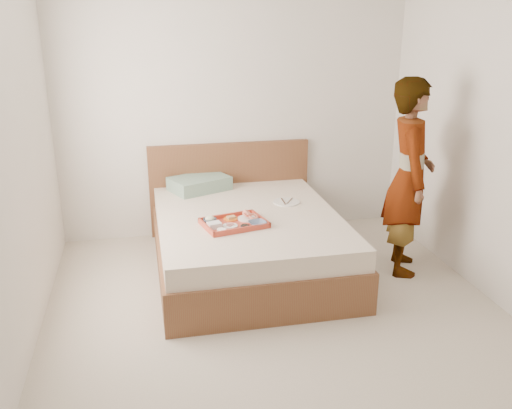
{
  "coord_description": "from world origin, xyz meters",
  "views": [
    {
      "loc": [
        -0.94,
        -3.44,
        2.19
      ],
      "look_at": [
        -0.01,
        0.9,
        0.65
      ],
      "focal_mm": 38.75,
      "sensor_mm": 36.0,
      "label": 1
    }
  ],
  "objects_px": {
    "bed": "(248,242)",
    "person": "(409,178)",
    "tray": "(234,223)",
    "dinner_plate": "(286,202)"
  },
  "relations": [
    {
      "from": "bed",
      "to": "person",
      "type": "bearing_deg",
      "value": -10.78
    },
    {
      "from": "tray",
      "to": "person",
      "type": "distance_m",
      "value": 1.56
    },
    {
      "from": "tray",
      "to": "dinner_plate",
      "type": "bearing_deg",
      "value": 26.33
    },
    {
      "from": "bed",
      "to": "tray",
      "type": "relative_size",
      "value": 3.98
    },
    {
      "from": "tray",
      "to": "person",
      "type": "relative_size",
      "value": 0.29
    },
    {
      "from": "bed",
      "to": "tray",
      "type": "height_order",
      "value": "tray"
    },
    {
      "from": "dinner_plate",
      "to": "person",
      "type": "relative_size",
      "value": 0.14
    },
    {
      "from": "dinner_plate",
      "to": "person",
      "type": "bearing_deg",
      "value": -27.19
    },
    {
      "from": "bed",
      "to": "tray",
      "type": "xyz_separation_m",
      "value": [
        -0.17,
        -0.24,
        0.29
      ]
    },
    {
      "from": "dinner_plate",
      "to": "person",
      "type": "distance_m",
      "value": 1.12
    }
  ]
}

